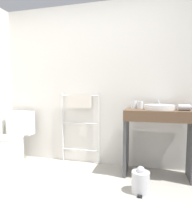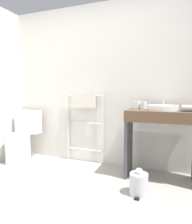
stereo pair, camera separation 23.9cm
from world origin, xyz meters
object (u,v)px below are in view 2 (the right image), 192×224
object	(u,v)px
cup_near_wall	(137,105)
sink_basin	(163,107)
toilet	(21,140)
towel_radiator	(84,112)
cup_near_edge	(144,105)
hair_dryer	(189,108)
trash_bin	(139,183)

from	to	relation	value
cup_near_wall	sink_basin	bearing A→B (deg)	-19.86
toilet	towel_radiator	size ratio (longest dim) A/B	0.74
toilet	cup_near_edge	bearing A→B (deg)	6.32
cup_near_wall	hair_dryer	bearing A→B (deg)	-15.42
towel_radiator	sink_basin	distance (m)	1.18
towel_radiator	cup_near_edge	distance (m)	0.93
towel_radiator	cup_near_edge	size ratio (longest dim) A/B	11.09
cup_near_wall	cup_near_edge	size ratio (longest dim) A/B	1.05
cup_near_edge	hair_dryer	world-z (taller)	cup_near_edge
towel_radiator	trash_bin	distance (m)	1.38
cup_near_wall	cup_near_edge	bearing A→B (deg)	-15.49
towel_radiator	cup_near_wall	size ratio (longest dim) A/B	10.55
sink_basin	hair_dryer	size ratio (longest dim) A/B	2.09
trash_bin	cup_near_wall	bearing A→B (deg)	101.95
cup_near_wall	trash_bin	distance (m)	1.04
cup_near_edge	towel_radiator	bearing A→B (deg)	173.39
sink_basin	hair_dryer	bearing A→B (deg)	-10.14
sink_basin	cup_near_edge	distance (m)	0.26
sink_basin	cup_near_wall	bearing A→B (deg)	160.14
cup_near_edge	hair_dryer	bearing A→B (deg)	-15.41
sink_basin	toilet	bearing A→B (deg)	-176.98
hair_dryer	sink_basin	bearing A→B (deg)	169.86
cup_near_wall	hair_dryer	distance (m)	0.65
toilet	cup_near_edge	world-z (taller)	cup_near_edge
towel_radiator	trash_bin	bearing A→B (deg)	-36.81
trash_bin	sink_basin	bearing A→B (deg)	69.03
cup_near_wall	hair_dryer	xyz separation A→B (m)	(0.63, -0.17, -0.01)
towel_radiator	cup_near_wall	distance (m)	0.84
cup_near_edge	trash_bin	bearing A→B (deg)	-85.68
cup_near_edge	hair_dryer	xyz separation A→B (m)	(0.54, -0.15, -0.01)
towel_radiator	hair_dryer	distance (m)	1.48
hair_dryer	cup_near_edge	bearing A→B (deg)	164.59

